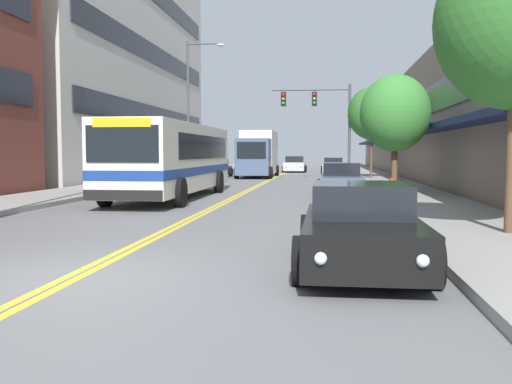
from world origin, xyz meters
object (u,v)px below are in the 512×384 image
object	(u,v)px
box_truck	(258,154)
street_lamp_left_far	(193,99)
car_black_parked_right_foreground	(360,228)
traffic_signal_mast	(323,112)
street_tree_right_mid	(395,113)
fire_hydrant	(392,190)
city_bus	(173,157)
car_silver_moving_lead	(295,165)
car_white_parked_right_far	(333,166)
car_charcoal_parked_left_mid	(215,169)
car_slate_blue_parked_right_mid	(341,181)
street_tree_right_far	(372,113)

from	to	relation	value
box_truck	street_lamp_left_far	world-z (taller)	street_lamp_left_far
car_black_parked_right_foreground	traffic_signal_mast	size ratio (longest dim) A/B	0.71
street_tree_right_mid	fire_hydrant	xyz separation A→B (m)	(-0.56, -4.25, -2.89)
city_bus	street_lamp_left_far	world-z (taller)	street_lamp_left_far
box_truck	car_silver_moving_lead	bearing A→B (deg)	78.89
car_silver_moving_lead	fire_hydrant	bearing A→B (deg)	-81.07
car_silver_moving_lead	street_tree_right_mid	distance (m)	29.04
car_white_parked_right_far	city_bus	bearing A→B (deg)	-104.87
street_tree_right_mid	box_truck	bearing A→B (deg)	114.00
car_charcoal_parked_left_mid	car_slate_blue_parked_right_mid	xyz separation A→B (m)	(8.71, -17.36, 0.04)
city_bus	car_black_parked_right_foreground	distance (m)	14.86
street_tree_right_mid	street_tree_right_far	size ratio (longest dim) A/B	0.82
fire_hydrant	car_silver_moving_lead	bearing A→B (deg)	98.93
car_white_parked_right_far	box_truck	size ratio (longest dim) A/B	0.65
car_silver_moving_lead	traffic_signal_mast	size ratio (longest dim) A/B	0.67
city_bus	car_slate_blue_parked_right_mid	bearing A→B (deg)	11.77
traffic_signal_mast	street_lamp_left_far	xyz separation A→B (m)	(-8.42, -1.41, 0.83)
car_silver_moving_lead	fire_hydrant	size ratio (longest dim) A/B	5.36
car_charcoal_parked_left_mid	car_white_parked_right_far	bearing A→B (deg)	37.11
car_slate_blue_parked_right_mid	street_tree_right_mid	bearing A→B (deg)	10.15
car_silver_moving_lead	traffic_signal_mast	world-z (taller)	traffic_signal_mast
car_black_parked_right_foreground	street_lamp_left_far	xyz separation A→B (m)	(-9.23, 27.52, 4.67)
city_bus	street_lamp_left_far	bearing A→B (deg)	100.05
car_black_parked_right_foreground	street_lamp_left_far	distance (m)	29.40
car_black_parked_right_foreground	car_silver_moving_lead	size ratio (longest dim) A/B	1.06
city_bus	car_white_parked_right_far	bearing A→B (deg)	75.13
car_slate_blue_parked_right_mid	street_tree_right_far	xyz separation A→B (m)	(2.33, 14.31, 3.72)
car_silver_moving_lead	street_tree_right_mid	world-z (taller)	street_tree_right_mid
city_bus	street_lamp_left_far	distance (m)	14.96
car_white_parked_right_far	car_silver_moving_lead	bearing A→B (deg)	125.72
box_truck	fire_hydrant	xyz separation A→B (m)	(7.24, -21.79, -1.17)
traffic_signal_mast	street_tree_right_far	distance (m)	3.21
city_bus	street_tree_right_mid	size ratio (longest dim) A/B	2.32
car_silver_moving_lead	traffic_signal_mast	bearing A→B (deg)	-79.73
city_bus	fire_hydrant	world-z (taller)	city_bus
car_black_parked_right_foreground	traffic_signal_mast	xyz separation A→B (m)	(-0.81, 28.94, 3.84)
traffic_signal_mast	street_tree_right_far	xyz separation A→B (m)	(3.21, 0.02, -0.09)
city_bus	car_white_parked_right_far	size ratio (longest dim) A/B	2.42
car_charcoal_parked_left_mid	traffic_signal_mast	bearing A→B (deg)	-21.34
car_black_parked_right_foreground	street_lamp_left_far	bearing A→B (deg)	108.54
car_white_parked_right_far	car_silver_moving_lead	size ratio (longest dim) A/B	1.11
city_bus	car_white_parked_right_far	distance (m)	26.23
car_black_parked_right_foreground	car_white_parked_right_far	xyz separation A→B (m)	(0.03, 38.56, 0.03)
car_black_parked_right_foreground	car_slate_blue_parked_right_mid	world-z (taller)	car_slate_blue_parked_right_mid
street_tree_right_far	traffic_signal_mast	bearing A→B (deg)	-179.69
traffic_signal_mast	fire_hydrant	distance (m)	18.74
street_tree_right_mid	car_slate_blue_parked_right_mid	bearing A→B (deg)	-169.85
car_white_parked_right_far	car_slate_blue_parked_right_mid	bearing A→B (deg)	-89.91
car_slate_blue_parked_right_mid	traffic_signal_mast	world-z (taller)	traffic_signal_mast
car_charcoal_parked_left_mid	street_tree_right_far	size ratio (longest dim) A/B	0.75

